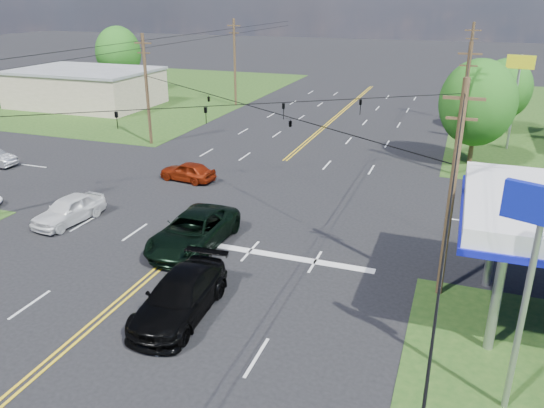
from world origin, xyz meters
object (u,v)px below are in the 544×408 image
at_px(suv_black, 180,296).
at_px(pole_right_far, 468,72).
at_px(retail_nw, 86,89).
at_px(polesign_se, 538,241).
at_px(tree_right_b, 505,89).
at_px(pole_nw, 147,89).
at_px(pole_se, 452,190).
at_px(tree_right_a, 478,103).
at_px(pickup_dkgreen, 193,231).
at_px(pickup_white, 69,210).
at_px(pole_left_far, 235,62).
at_px(tree_far_l, 118,53).
at_px(pole_ne, 463,109).

bearing_deg(suv_black, pole_right_far, 73.81).
distance_m(retail_nw, polesign_se, 59.12).
distance_m(tree_right_b, polesign_se, 39.66).
bearing_deg(polesign_se, pole_nw, 139.15).
xyz_separation_m(pole_se, pole_nw, (-26.00, 18.00, 0.00)).
distance_m(pole_nw, tree_right_a, 27.17).
relative_size(pickup_dkgreen, suv_black, 1.09).
xyz_separation_m(pickup_white, polesign_se, (23.35, -7.57, 5.17)).
xyz_separation_m(pole_nw, pole_right_far, (26.00, 19.00, 0.25)).
bearing_deg(polesign_se, pole_left_far, 123.12).
bearing_deg(pole_se, tree_right_b, 83.95).
distance_m(pole_se, pole_left_far, 45.22).
distance_m(tree_right_a, pickup_white, 29.96).
height_order(pole_nw, suv_black, pole_nw).
relative_size(tree_right_a, pickup_white, 1.77).
height_order(retail_nw, pickup_dkgreen, retail_nw).
height_order(pickup_dkgreen, suv_black, pickup_dkgreen).
relative_size(pole_left_far, tree_right_b, 1.41).
bearing_deg(pickup_white, suv_black, -23.41).
bearing_deg(pole_se, tree_right_a, 87.27).
bearing_deg(pickup_dkgreen, tree_right_a, 56.35).
bearing_deg(retail_nw, pole_right_far, 7.94).
xyz_separation_m(pole_se, tree_right_a, (1.00, 21.00, -0.05)).
xyz_separation_m(retail_nw, tree_far_l, (-2.00, 10.00, 3.19)).
height_order(pole_left_far, pickup_white, pole_left_far).
height_order(pole_se, pole_ne, same).
relative_size(pole_left_far, tree_right_a, 1.22).
relative_size(pickup_dkgreen, pickup_white, 1.40).
distance_m(pole_right_far, tree_right_b, 5.40).
relative_size(pole_right_far, tree_far_l, 1.15).
distance_m(pole_nw, pickup_white, 18.25).
bearing_deg(pole_nw, pickup_white, -73.33).
xyz_separation_m(pole_ne, tree_right_b, (3.50, 15.00, -0.70)).
bearing_deg(tree_right_b, retail_nw, -177.54).
distance_m(suv_black, pickup_white, 12.63).
bearing_deg(pole_left_far, tree_right_b, -7.72).
height_order(pole_right_far, tree_right_a, pole_right_far).
bearing_deg(pickup_dkgreen, tree_right_b, 63.51).
xyz_separation_m(pole_nw, suv_black, (16.00, -23.42, -4.05)).
bearing_deg(pole_left_far, suv_black, -69.34).
height_order(pole_right_far, tree_far_l, pole_right_far).
height_order(tree_right_a, suv_black, tree_right_a).
height_order(pole_right_far, tree_right_b, pole_right_far).
bearing_deg(pole_ne, tree_right_b, 76.87).
relative_size(retail_nw, pickup_dkgreen, 2.47).
xyz_separation_m(tree_far_l, pickup_dkgreen, (32.50, -40.50, -4.29)).
distance_m(retail_nw, pickup_dkgreen, 43.15).
distance_m(suv_black, polesign_se, 13.50).
relative_size(retail_nw, pole_nw, 1.68).
height_order(pole_left_far, pole_right_far, same).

